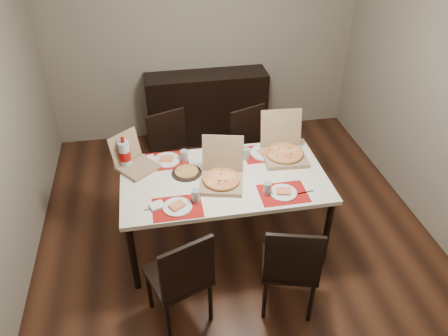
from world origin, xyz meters
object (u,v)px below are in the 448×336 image
Objects in this scene: dining_table at (224,183)px; pizza_box_center at (222,176)px; chair_near_left at (182,276)px; chair_near_right at (290,265)px; chair_far_right at (253,147)px; chair_far_left at (173,152)px; dip_bowl at (233,160)px; soda_bottle at (125,155)px; sideboard at (207,108)px.

pizza_box_center reaches higher than dining_table.
chair_near_right is at bearing -2.33° from chair_near_left.
dining_table is at bearing 63.16° from pizza_box_center.
pizza_box_center is (-0.49, -0.85, 0.30)m from chair_far_right.
dip_bowl is (0.53, -0.62, 0.25)m from chair_far_left.
dining_table is 1.94× the size of chair_near_left.
chair_far_left is 7.87× the size of dip_bowl.
chair_far_right reaches higher than dip_bowl.
chair_far_left is 1.00× the size of chair_far_right.
chair_near_left is 1.70m from chair_far_left.
pizza_box_center is (0.37, -0.91, 0.30)m from chair_far_left.
chair_far_right is at bearing 19.88° from soda_bottle.
chair_near_left is at bearing -119.34° from dip_bowl.
pizza_box_center is (-0.03, -0.06, 0.12)m from dining_table.
chair_near_left and chair_far_left have the same top height.
soda_bottle reaches higher than dip_bowl.
pizza_box_center is 0.34m from dip_bowl.
dining_table is at bearing -119.32° from dip_bowl.
dining_table is 0.92m from soda_bottle.
chair_far_left is at bearing 111.94° from pizza_box_center.
chair_far_left is at bearing -116.45° from sideboard.
soda_bottle is at bearing 135.10° from chair_near_right.
dining_table is at bearing -93.78° from sideboard.
chair_far_right is at bearing 59.97° from dining_table.
chair_near_right is 1.88m from chair_far_left.
pizza_box_center is at bearing -68.06° from chair_far_left.
dining_table is 0.95m from chair_far_left.
soda_bottle is (-0.97, -1.58, 0.43)m from sideboard.
pizza_box_center is (-0.39, 0.82, 0.30)m from chair_near_right.
sideboard is at bearing 94.75° from chair_near_right.
soda_bottle is (-0.37, 1.16, 0.37)m from chair_near_left.
chair_near_right is at bearing -78.56° from dip_bowl.
sideboard is 1.17m from chair_far_left.
pizza_box_center is at bearing -119.81° from chair_far_right.
pizza_box_center is at bearing 60.47° from chair_near_left.
chair_near_left is 1.00× the size of chair_far_right.
chair_far_right is 1.97× the size of pizza_box_center.
chair_near_left is 0.83m from chair_near_right.
pizza_box_center reaches higher than chair_far_right.
soda_bottle is (-0.97, 0.09, 0.12)m from dip_bowl.
chair_far_right is (0.10, 1.67, 0.00)m from chair_near_right.
dip_bowl is (0.16, 0.29, -0.04)m from pizza_box_center.
chair_near_left reaches higher than dip_bowl.
chair_far_right is at bearing 59.68° from dip_bowl.
sideboard reaches higher than dip_bowl.
pizza_box_center is at bearing -24.98° from soda_bottle.
chair_near_right and chair_far_left have the same top height.
chair_near_right is at bearing -44.90° from soda_bottle.
chair_far_right is 1.43m from soda_bottle.
chair_far_left is at bearing 115.00° from dining_table.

